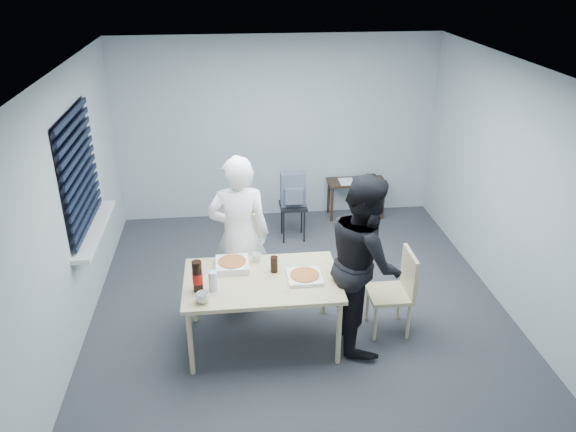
{
  "coord_description": "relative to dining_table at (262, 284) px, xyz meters",
  "views": [
    {
      "loc": [
        -0.69,
        -5.14,
        3.57
      ],
      "look_at": [
        -0.12,
        0.1,
        1.08
      ],
      "focal_mm": 35.0,
      "sensor_mm": 36.0,
      "label": 1
    }
  ],
  "objects": [
    {
      "name": "chair_right",
      "position": [
        1.38,
        0.05,
        -0.15
      ],
      "size": [
        0.42,
        0.42,
        0.89
      ],
      "color": "beige",
      "rests_on": "ground"
    },
    {
      "name": "papers",
      "position": [
        1.41,
        2.8,
        -0.11
      ],
      "size": [
        0.28,
        0.34,
        0.0
      ],
      "primitive_type": "cube",
      "rotation": [
        0.0,
        0.0,
        -0.27
      ],
      "color": "white",
      "rests_on": "side_table"
    },
    {
      "name": "mug_a",
      "position": [
        -0.55,
        -0.34,
        0.11
      ],
      "size": [
        0.17,
        0.17,
        0.1
      ],
      "primitive_type": "imported",
      "rotation": [
        0.0,
        0.0,
        0.52
      ],
      "color": "white",
      "rests_on": "dining_table"
    },
    {
      "name": "person_white",
      "position": [
        -0.19,
        0.62,
        0.22
      ],
      "size": [
        0.65,
        0.42,
        1.77
      ],
      "primitive_type": "imported",
      "rotation": [
        0.0,
        0.0,
        3.14
      ],
      "color": "white",
      "rests_on": "ground"
    },
    {
      "name": "rubber_band",
      "position": [
        0.22,
        -0.26,
        0.06
      ],
      "size": [
        0.06,
        0.06,
        0.0
      ],
      "primitive_type": "torus",
      "rotation": [
        0.0,
        0.0,
        -0.31
      ],
      "color": "red",
      "rests_on": "dining_table"
    },
    {
      "name": "pizza_box_a",
      "position": [
        -0.28,
        0.24,
        0.1
      ],
      "size": [
        0.32,
        0.32,
        0.08
      ],
      "rotation": [
        0.0,
        0.0,
        -0.24
      ],
      "color": "white",
      "rests_on": "dining_table"
    },
    {
      "name": "person_black",
      "position": [
        0.98,
        -0.05,
        0.22
      ],
      "size": [
        0.47,
        0.86,
        1.77
      ],
      "primitive_type": "imported",
      "rotation": [
        0.0,
        0.0,
        1.57
      ],
      "color": "black",
      "rests_on": "ground"
    },
    {
      "name": "stool",
      "position": [
        0.56,
        2.21,
        -0.28
      ],
      "size": [
        0.36,
        0.36,
        0.5
      ],
      "color": "black",
      "rests_on": "ground"
    },
    {
      "name": "plastic_cups",
      "position": [
        -0.46,
        -0.15,
        0.16
      ],
      "size": [
        0.1,
        0.1,
        0.2
      ],
      "primitive_type": "cylinder",
      "rotation": [
        0.0,
        0.0,
        -0.19
      ],
      "color": "silver",
      "rests_on": "dining_table"
    },
    {
      "name": "dining_table",
      "position": [
        0.0,
        0.0,
        0.0
      ],
      "size": [
        1.49,
        0.95,
        0.73
      ],
      "color": "beige",
      "rests_on": "ground"
    },
    {
      "name": "mug_b",
      "position": [
        -0.03,
        0.34,
        0.11
      ],
      "size": [
        0.1,
        0.1,
        0.09
      ],
      "primitive_type": "imported",
      "color": "white",
      "rests_on": "dining_table"
    },
    {
      "name": "room",
      "position": [
        -1.76,
        0.94,
        0.77
      ],
      "size": [
        5.0,
        5.0,
        5.0
      ],
      "color": "#2B2B30",
      "rests_on": "ground"
    },
    {
      "name": "soda_bottle",
      "position": [
        -0.6,
        -0.14,
        0.21
      ],
      "size": [
        0.1,
        0.1,
        0.31
      ],
      "rotation": [
        0.0,
        0.0,
        -0.33
      ],
      "color": "black",
      "rests_on": "dining_table"
    },
    {
      "name": "side_table",
      "position": [
        1.56,
        2.82,
        -0.19
      ],
      "size": [
        0.84,
        0.37,
        0.56
      ],
      "color": "#362719",
      "rests_on": "ground"
    },
    {
      "name": "chair_far",
      "position": [
        -0.14,
        1.03,
        -0.15
      ],
      "size": [
        0.42,
        0.42,
        0.89
      ],
      "color": "beige",
      "rests_on": "ground"
    },
    {
      "name": "cola_glass",
      "position": [
        0.13,
        0.12,
        0.14
      ],
      "size": [
        0.08,
        0.08,
        0.16
      ],
      "primitive_type": "cylinder",
      "rotation": [
        0.0,
        0.0,
        0.11
      ],
      "color": "black",
      "rests_on": "dining_table"
    },
    {
      "name": "pizza_box_b",
      "position": [
        0.41,
        -0.03,
        0.08
      ],
      "size": [
        0.33,
        0.33,
        0.05
      ],
      "rotation": [
        0.0,
        0.0,
        -0.33
      ],
      "color": "white",
      "rests_on": "dining_table"
    },
    {
      "name": "backpack",
      "position": [
        0.56,
        2.2,
        0.05
      ],
      "size": [
        0.32,
        0.24,
        0.45
      ],
      "rotation": [
        0.0,
        0.0,
        0.39
      ],
      "color": "slate",
      "rests_on": "stool"
    },
    {
      "name": "black_box",
      "position": [
        1.78,
        2.86,
        -0.08
      ],
      "size": [
        0.15,
        0.11,
        0.06
      ],
      "primitive_type": "cube",
      "rotation": [
        0.0,
        0.0,
        -0.06
      ],
      "color": "black",
      "rests_on": "side_table"
    }
  ]
}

